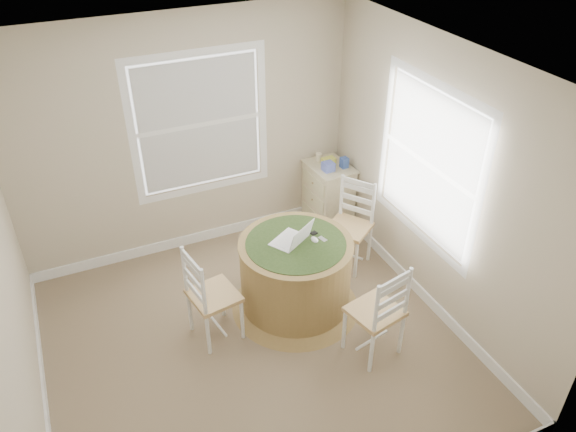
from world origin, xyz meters
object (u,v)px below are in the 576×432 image
chair_near (375,311)px  chair_right (349,227)px  chair_left (214,295)px  corner_chest (328,195)px  laptop (292,239)px  round_table (296,273)px

chair_near → chair_right: bearing=-122.0°
chair_left → chair_near: size_ratio=1.00×
chair_left → chair_right: 1.69m
chair_left → corner_chest: chair_left is taller
chair_near → chair_left: bearing=-45.3°
chair_left → chair_near: bearing=-132.4°
chair_left → chair_near: 1.43m
chair_near → laptop: laptop is taller
chair_right → corner_chest: chair_right is taller
laptop → corner_chest: laptop is taller
chair_right → corner_chest: 0.82m
laptop → chair_right: bearing=172.1°
chair_right → laptop: (-0.83, -0.36, 0.33)m
chair_right → corner_chest: (0.17, 0.79, -0.08)m
chair_near → corner_chest: 2.09m
corner_chest → chair_left: bearing=-149.4°
round_table → chair_right: 0.89m
chair_near → chair_right: 1.28m
chair_near → corner_chest: chair_near is taller
laptop → corner_chest: bearing=-162.3°
chair_near → chair_right: (0.42, 1.21, 0.00)m
chair_right → laptop: laptop is taller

